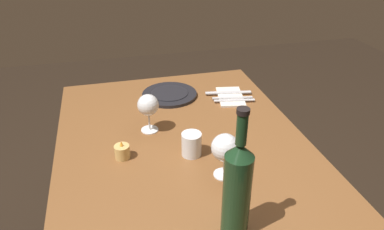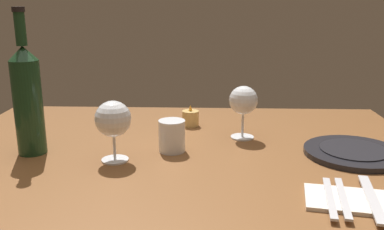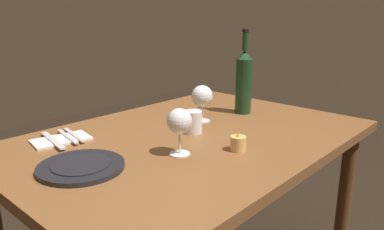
{
  "view_description": "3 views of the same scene",
  "coord_description": "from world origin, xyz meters",
  "px_view_note": "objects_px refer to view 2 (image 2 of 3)",
  "views": [
    {
      "loc": [
        -1.01,
        0.23,
        1.47
      ],
      "look_at": [
        0.07,
        -0.04,
        0.84
      ],
      "focal_mm": 33.65,
      "sensor_mm": 36.0,
      "label": 1
    },
    {
      "loc": [
        0.06,
        -1.04,
        1.12
      ],
      "look_at": [
        0.03,
        -0.06,
        0.85
      ],
      "focal_mm": 39.34,
      "sensor_mm": 36.0,
      "label": 2
    },
    {
      "loc": [
        0.95,
        0.88,
        1.18
      ],
      "look_at": [
        0.01,
        0.02,
        0.82
      ],
      "focal_mm": 34.93,
      "sensor_mm": 36.0,
      "label": 3
    }
  ],
  "objects_px": {
    "wine_glass_right": "(113,120)",
    "water_tumbler": "(172,138)",
    "fork_inner": "(343,198)",
    "votive_candle": "(190,119)",
    "wine_glass_left": "(243,102)",
    "fork_outer": "(330,197)",
    "wine_bottle": "(27,98)",
    "folded_napkin": "(356,201)",
    "table_knife": "(372,198)",
    "dinner_plate": "(354,152)"
  },
  "relations": [
    {
      "from": "wine_glass_right",
      "to": "water_tumbler",
      "type": "xyz_separation_m",
      "value": [
        0.13,
        0.07,
        -0.07
      ]
    },
    {
      "from": "water_tumbler",
      "to": "fork_inner",
      "type": "relative_size",
      "value": 0.46
    },
    {
      "from": "votive_candle",
      "to": "wine_glass_left",
      "type": "bearing_deg",
      "value": -36.88
    },
    {
      "from": "water_tumbler",
      "to": "wine_glass_right",
      "type": "bearing_deg",
      "value": -151.65
    },
    {
      "from": "fork_inner",
      "to": "fork_outer",
      "type": "height_order",
      "value": "same"
    },
    {
      "from": "wine_bottle",
      "to": "water_tumbler",
      "type": "distance_m",
      "value": 0.37
    },
    {
      "from": "fork_inner",
      "to": "fork_outer",
      "type": "relative_size",
      "value": 1.0
    },
    {
      "from": "wine_glass_left",
      "to": "fork_outer",
      "type": "bearing_deg",
      "value": -70.59
    },
    {
      "from": "folded_napkin",
      "to": "table_knife",
      "type": "bearing_deg",
      "value": 0.0
    },
    {
      "from": "wine_glass_right",
      "to": "dinner_plate",
      "type": "xyz_separation_m",
      "value": [
        0.6,
        0.06,
        -0.09
      ]
    },
    {
      "from": "wine_glass_left",
      "to": "wine_bottle",
      "type": "height_order",
      "value": "wine_bottle"
    },
    {
      "from": "folded_napkin",
      "to": "fork_inner",
      "type": "height_order",
      "value": "fork_inner"
    },
    {
      "from": "dinner_plate",
      "to": "folded_napkin",
      "type": "relative_size",
      "value": 1.2
    },
    {
      "from": "folded_napkin",
      "to": "fork_outer",
      "type": "distance_m",
      "value": 0.05
    },
    {
      "from": "wine_glass_right",
      "to": "fork_inner",
      "type": "relative_size",
      "value": 0.83
    },
    {
      "from": "votive_candle",
      "to": "water_tumbler",
      "type": "bearing_deg",
      "value": -99.34
    },
    {
      "from": "water_tumbler",
      "to": "wine_bottle",
      "type": "bearing_deg",
      "value": -175.87
    },
    {
      "from": "wine_glass_left",
      "to": "wine_bottle",
      "type": "xyz_separation_m",
      "value": [
        -0.55,
        -0.14,
        0.04
      ]
    },
    {
      "from": "table_knife",
      "to": "fork_outer",
      "type": "bearing_deg",
      "value": 180.0
    },
    {
      "from": "wine_glass_left",
      "to": "votive_candle",
      "type": "xyz_separation_m",
      "value": [
        -0.15,
        0.11,
        -0.08
      ]
    },
    {
      "from": "wine_glass_left",
      "to": "water_tumbler",
      "type": "height_order",
      "value": "wine_glass_left"
    },
    {
      "from": "dinner_plate",
      "to": "fork_inner",
      "type": "relative_size",
      "value": 1.38
    },
    {
      "from": "dinner_plate",
      "to": "water_tumbler",
      "type": "bearing_deg",
      "value": 178.5
    },
    {
      "from": "wine_glass_left",
      "to": "fork_inner",
      "type": "height_order",
      "value": "wine_glass_left"
    },
    {
      "from": "votive_candle",
      "to": "dinner_plate",
      "type": "distance_m",
      "value": 0.49
    },
    {
      "from": "folded_napkin",
      "to": "wine_glass_left",
      "type": "bearing_deg",
      "value": 115.61
    },
    {
      "from": "table_knife",
      "to": "water_tumbler",
      "type": "bearing_deg",
      "value": 146.05
    },
    {
      "from": "water_tumbler",
      "to": "dinner_plate",
      "type": "bearing_deg",
      "value": -1.5
    },
    {
      "from": "fork_inner",
      "to": "table_knife",
      "type": "distance_m",
      "value": 0.06
    },
    {
      "from": "wine_bottle",
      "to": "fork_outer",
      "type": "bearing_deg",
      "value": -20.02
    },
    {
      "from": "water_tumbler",
      "to": "votive_candle",
      "type": "relative_size",
      "value": 1.24
    },
    {
      "from": "dinner_plate",
      "to": "fork_outer",
      "type": "xyz_separation_m",
      "value": [
        -0.13,
        -0.26,
        0.0
      ]
    },
    {
      "from": "folded_napkin",
      "to": "fork_inner",
      "type": "distance_m",
      "value": 0.03
    },
    {
      "from": "votive_candle",
      "to": "fork_inner",
      "type": "height_order",
      "value": "votive_candle"
    },
    {
      "from": "folded_napkin",
      "to": "votive_candle",
      "type": "bearing_deg",
      "value": 123.89
    },
    {
      "from": "wine_glass_right",
      "to": "folded_napkin",
      "type": "bearing_deg",
      "value": -21.62
    },
    {
      "from": "fork_outer",
      "to": "table_knife",
      "type": "xyz_separation_m",
      "value": [
        0.08,
        0.0,
        0.0
      ]
    },
    {
      "from": "votive_candle",
      "to": "fork_outer",
      "type": "bearing_deg",
      "value": -60.17
    },
    {
      "from": "fork_outer",
      "to": "wine_glass_right",
      "type": "bearing_deg",
      "value": 156.3
    },
    {
      "from": "water_tumbler",
      "to": "folded_napkin",
      "type": "xyz_separation_m",
      "value": [
        0.38,
        -0.28,
        -0.03
      ]
    },
    {
      "from": "wine_bottle",
      "to": "fork_outer",
      "type": "distance_m",
      "value": 0.74
    },
    {
      "from": "wine_glass_left",
      "to": "folded_napkin",
      "type": "xyz_separation_m",
      "value": [
        0.19,
        -0.39,
        -0.1
      ]
    },
    {
      "from": "folded_napkin",
      "to": "table_knife",
      "type": "relative_size",
      "value": 0.98
    },
    {
      "from": "dinner_plate",
      "to": "fork_inner",
      "type": "height_order",
      "value": "dinner_plate"
    },
    {
      "from": "votive_candle",
      "to": "dinner_plate",
      "type": "height_order",
      "value": "votive_candle"
    },
    {
      "from": "folded_napkin",
      "to": "wine_glass_right",
      "type": "bearing_deg",
      "value": 158.38
    },
    {
      "from": "fork_inner",
      "to": "table_knife",
      "type": "relative_size",
      "value": 0.85
    },
    {
      "from": "wine_glass_right",
      "to": "table_knife",
      "type": "height_order",
      "value": "wine_glass_right"
    },
    {
      "from": "folded_napkin",
      "to": "table_knife",
      "type": "distance_m",
      "value": 0.03
    },
    {
      "from": "wine_glass_left",
      "to": "votive_candle",
      "type": "relative_size",
      "value": 2.24
    }
  ]
}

